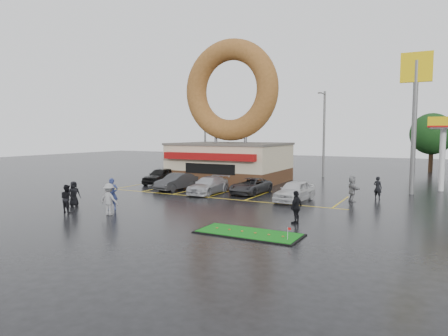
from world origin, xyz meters
The scene contains 20 objects.
ground centered at (0.00, 0.00, 0.00)m, with size 120.00×120.00×0.00m, color black.
donut_shop centered at (-3.00, 12.97, 4.46)m, with size 10.20×8.70×13.50m.
shell_sign centered at (13.00, 12.00, 7.38)m, with size 2.20×0.36×10.60m.
streetlight_left centered at (-10.00, 19.92, 4.78)m, with size 0.40×2.21×9.00m.
streetlight_mid centered at (4.00, 20.92, 4.78)m, with size 0.40×2.21×9.00m.
tree_far_d centered at (14.00, 32.00, 4.53)m, with size 4.90×4.90×7.00m.
car_black centered at (-7.61, 8.00, 0.73)m, with size 1.73×4.31×1.47m, color black.
car_dgrey centered at (-4.13, 5.54, 0.67)m, with size 1.42×4.08×1.34m, color #2E2F31.
car_silver centered at (-0.79, 4.98, 0.64)m, with size 1.80×4.43×1.29m, color #ABACB1.
car_grey centered at (2.10, 6.46, 0.60)m, with size 1.98×4.29×1.19m, color #2D2D30.
car_white centered at (6.16, 4.72, 0.71)m, with size 1.68×4.17×1.42m, color silver.
person_blue centered at (-2.68, -3.32, 0.96)m, with size 0.70×0.46×1.92m, color navy.
person_blackjkt centered at (-4.36, -5.24, 0.82)m, with size 0.80×0.62×1.65m, color black.
person_hoodie centered at (-1.71, -4.57, 0.90)m, with size 1.16×0.67×1.80m, color gray.
person_bystander centered at (-5.59, -3.65, 0.80)m, with size 0.78×0.51×1.59m, color black.
person_cameraman centered at (8.35, -1.74, 0.86)m, with size 1.00×0.42×1.71m, color black.
person_walker_near centered at (9.63, 6.51, 0.87)m, with size 1.62×0.51×1.74m, color gray.
person_walker_far centered at (11.03, 8.28, 0.81)m, with size 0.59×0.39×1.62m, color black.
dumpster centered at (-8.56, 13.30, 0.65)m, with size 1.80×1.20×1.30m, color #19411F.
putting_green centered at (7.07, -4.79, 0.04)m, with size 4.90×2.14×0.61m.
Camera 1 is at (14.55, -21.22, 4.63)m, focal length 32.00 mm.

